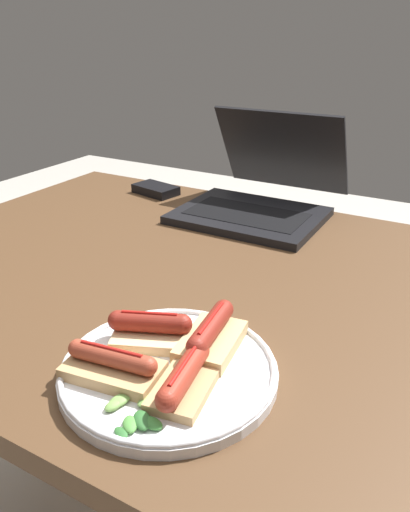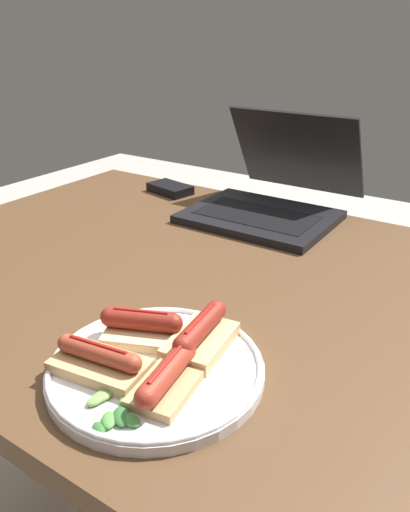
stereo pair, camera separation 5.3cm
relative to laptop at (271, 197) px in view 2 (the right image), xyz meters
The scene contains 9 objects.
desk 0.38m from the laptop, 85.12° to the right, with size 1.25×0.89×0.75m.
laptop is the anchor object (origin of this frame).
plate 0.64m from the laptop, 76.19° to the right, with size 0.28×0.28×0.02m.
sausage_toast_left 0.68m from the laptop, 73.38° to the right, with size 0.08×0.12×0.04m.
sausage_toast_middle 0.59m from the laptop, 72.25° to the right, with size 0.08×0.12×0.05m.
sausage_toast_right 0.68m from the laptop, 81.21° to the right, with size 0.13×0.08×0.04m.
sausage_toast_extra 0.59m from the laptop, 80.44° to the right, with size 0.12×0.11×0.04m.
salad_pile 0.73m from the laptop, 76.64° to the right, with size 0.08×0.08×0.01m.
external_drive 0.30m from the laptop, behind, with size 0.13×0.09×0.02m.
Camera 2 is at (0.46, -0.67, 1.15)m, focal length 35.00 mm.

